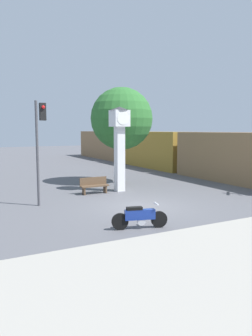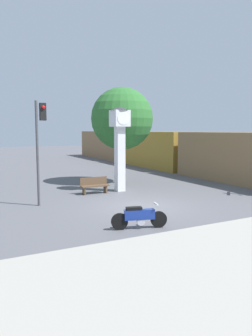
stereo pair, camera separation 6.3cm
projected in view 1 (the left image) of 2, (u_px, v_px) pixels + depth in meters
The scene contains 7 objects.
ground_plane at pixel (141, 206), 15.29m from camera, with size 120.00×120.00×0.00m, color #56565B.
motorcycle at pixel (140, 217), 11.80m from camera, with size 2.01×0.73×0.91m.
clock_tower at pixel (119, 136), 18.84m from camera, with size 1.12×1.12×4.88m.
freight_train at pixel (152, 149), 32.12m from camera, with size 2.80×33.18×3.40m.
traffic_light at pixel (40, 135), 15.14m from camera, with size 0.50×0.35×4.89m.
street_tree at pixel (122, 119), 21.65m from camera, with size 4.11×4.11×6.36m.
bench at pixel (94, 185), 18.34m from camera, with size 1.60×0.44×0.92m.
Camera 1 is at (-7.60, -12.94, 3.55)m, focal length 35.00 mm.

